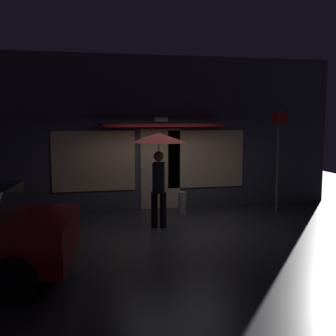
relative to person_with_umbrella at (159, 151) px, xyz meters
name	(u,v)px	position (x,y,z in m)	size (l,w,h in m)	color
ground_plane	(179,228)	(0.43, -0.18, -1.77)	(18.00, 18.00, 0.00)	#2D2D33
building_facade	(159,134)	(0.42, 2.16, 0.29)	(9.94, 1.00, 4.16)	#4C4C56
person_with_umbrella	(159,151)	(0.00, 0.00, 0.00)	(1.27, 1.27, 2.16)	black
street_sign_post	(278,154)	(3.38, 0.93, -0.22)	(0.40, 0.07, 2.75)	#595B60
sidewalk_bollard	(182,203)	(0.85, 1.18, -1.47)	(0.21, 0.21, 0.59)	#B2A899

